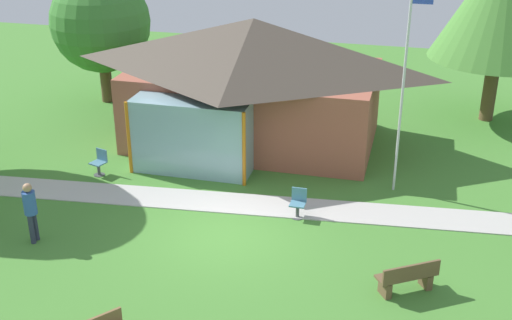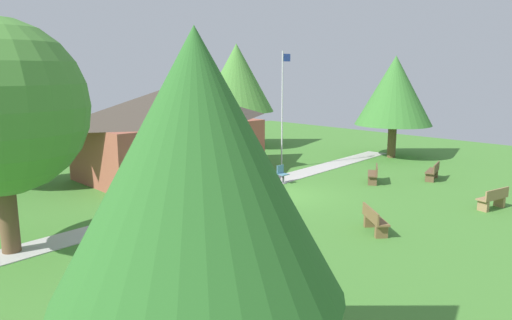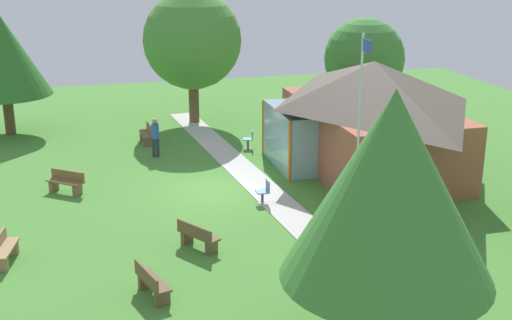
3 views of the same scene
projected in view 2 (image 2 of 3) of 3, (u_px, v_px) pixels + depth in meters
ground_plane at (279, 195)px, 20.59m from camera, size 44.00×44.00×0.00m
pavilion at (171, 130)px, 24.11m from camera, size 9.61×6.80×4.51m
footpath at (252, 188)px, 21.83m from camera, size 25.13×3.58×0.03m
flagpole at (283, 105)px, 25.64m from camera, size 0.64×0.08×6.35m
bench_front_center at (374, 221)px, 15.79m from camera, size 1.28×1.45×0.84m
bench_mid_left at (160, 236)px, 14.29m from camera, size 1.52×0.51×0.84m
bench_mid_right at (374, 175)px, 22.77m from camera, size 1.50×1.18×0.84m
bench_lawn_far_right at (433, 172)px, 23.37m from camera, size 1.56×0.85×0.84m
bench_front_right at (493, 199)px, 18.41m from camera, size 1.56×0.72×0.84m
patio_chair_west at (143, 196)px, 18.87m from camera, size 0.55×0.55×0.86m
patio_chair_lawn_spare at (282, 175)px, 22.70m from camera, size 0.44×0.44×0.86m
visitor_strolling_lawn at (216, 201)px, 15.86m from camera, size 0.34×0.34×1.74m
tree_east_hedge at (395, 91)px, 28.79m from camera, size 4.64×4.64×6.21m
tree_lawn_corner at (197, 167)px, 6.92m from camera, size 4.41×4.41×5.94m
tree_behind_pavilion_right at (237, 78)px, 32.68m from camera, size 5.13×5.13×7.14m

